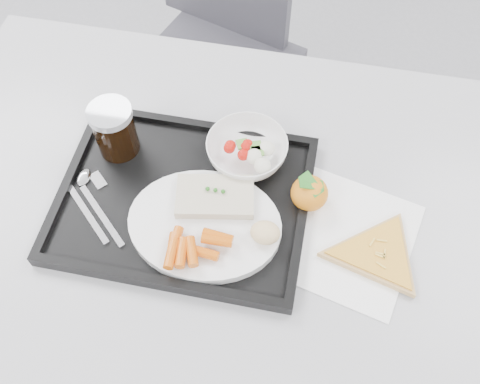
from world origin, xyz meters
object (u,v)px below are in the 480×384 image
Objects in this scene: tray at (184,200)px; chair at (217,31)px; tangerine at (309,193)px; salad_bowl at (247,150)px; cola_glass at (114,129)px; table at (222,217)px; pizza_slice at (377,254)px; dinner_plate at (205,224)px.

chair is at bearing 98.43° from tray.
tray is at bearing -169.31° from tangerine.
cola_glass reaches higher than salad_bowl.
chair is (-0.17, 0.68, -0.15)m from table.
tangerine reaches higher than pizza_slice.
chair is at bearing 108.76° from salad_bowl.
tray is at bearing -30.32° from cola_glass.
table is at bearing -172.12° from tangerine.
cola_glass is 0.52m from pizza_slice.
cola_glass is (-0.21, 0.07, 0.14)m from table.
chair is at bearing 101.73° from dinner_plate.
table is 0.26m from cola_glass.
chair is 3.81× the size of pizza_slice.
tray is 0.18m from cola_glass.
chair is at bearing 103.86° from table.
table is 4.44× the size of dinner_plate.
tray reaches higher than pizza_slice.
dinner_plate is 0.17m from salad_bowl.
chair is at bearing 116.47° from tangerine.
cola_glass is 0.38m from tangerine.
table is at bearing 80.53° from dinner_plate.
cola_glass is at bearing 145.58° from dinner_plate.
tangerine is 0.37× the size of pizza_slice.
table is 0.71m from chair.
table is at bearing -17.53° from cola_glass.
pizza_slice is (0.35, -0.04, 0.00)m from tray.
dinner_plate is 0.19m from tangerine.
salad_bowl is 1.70× the size of tangerine.
cola_glass is (-0.20, 0.14, 0.05)m from dinner_plate.
dinner_plate is at bearing -78.27° from chair.
chair is 0.67m from salad_bowl.
salad_bowl is at bearing 5.45° from cola_glass.
table is 0.10m from tray.
dinner_plate reaches higher than pizza_slice.
table is at bearing -76.14° from chair.
tangerine is (0.13, -0.07, -0.00)m from salad_bowl.
tray is 0.15m from salad_bowl.
chair reaches higher than dinner_plate.
tangerine is (0.33, -0.65, 0.25)m from chair.
salad_bowl is (0.03, 0.09, 0.11)m from table.
dinner_plate is 1.78× the size of salad_bowl.
salad_bowl reaches higher than dinner_plate.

